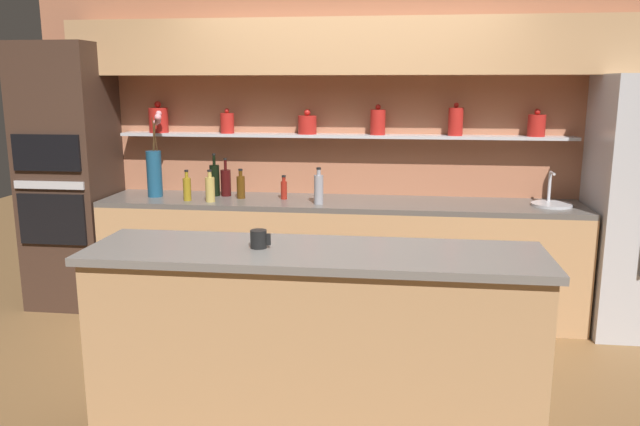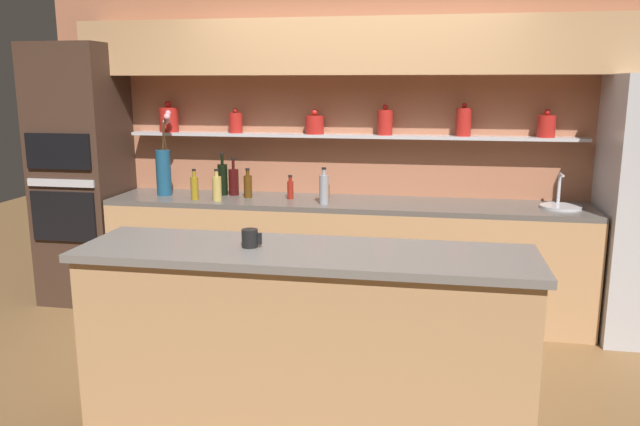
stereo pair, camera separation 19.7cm
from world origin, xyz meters
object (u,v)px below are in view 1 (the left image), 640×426
sink_fixture (552,203)px  bottle_wine_1 (226,182)px  coffee_mug (259,239)px  bottle_sauce_2 (320,190)px  bottle_sauce_7 (284,189)px  oven_tower (70,177)px  bottle_spirit_4 (241,186)px  bottle_wine_6 (215,180)px  bottle_spirit_5 (319,189)px  flower_vase (155,169)px  bottle_spirit_3 (210,189)px  bottle_oil_0 (187,188)px

sink_fixture → bottle_wine_1: 2.54m
sink_fixture → coffee_mug: size_ratio=2.90×
bottle_sauce_2 → bottle_sauce_7: bottle_sauce_7 is taller
oven_tower → bottle_spirit_4: 1.43m
bottle_wine_6 → bottle_spirit_5: bearing=-15.2°
bottle_spirit_5 → bottle_sauce_7: 0.34m
oven_tower → flower_vase: 0.73m
oven_tower → flower_vase: bearing=0.6°
flower_vase → sink_fixture: flower_vase is taller
bottle_spirit_3 → bottle_wine_6: (-0.04, 0.26, 0.03)m
bottle_wine_6 → bottle_oil_0: bearing=-122.5°
bottle_spirit_5 → bottle_sauce_7: bearing=151.4°
bottle_wine_6 → bottle_sauce_7: 0.59m
bottle_oil_0 → coffee_mug: (0.96, -1.70, 0.05)m
bottle_spirit_4 → coffee_mug: (0.57, -1.85, 0.05)m
bottle_wine_6 → bottle_sauce_7: (0.59, -0.08, -0.05)m
sink_fixture → bottle_spirit_5: 1.75m
bottle_spirit_5 → coffee_mug: size_ratio=2.75×
bottle_wine_1 → bottle_spirit_3: (-0.05, -0.27, -0.01)m
bottle_wine_6 → coffee_mug: (0.81, -1.94, 0.01)m
flower_vase → bottle_oil_0: 0.37m
bottle_wine_1 → bottle_oil_0: bearing=-134.7°
bottle_sauce_2 → bottle_wine_6: 0.87m
flower_vase → bottle_spirit_4: flower_vase is taller
bottle_oil_0 → bottle_spirit_3: bearing=-6.8°
bottle_spirit_5 → bottle_spirit_3: bearing=-178.7°
flower_vase → bottle_spirit_3: bearing=-18.4°
bottle_spirit_4 → bottle_wine_6: bearing=160.2°
bottle_oil_0 → bottle_sauce_2: bottle_oil_0 is taller
oven_tower → bottle_spirit_5: bearing=-3.9°
bottle_oil_0 → bottle_sauce_7: 0.75m
oven_tower → bottle_sauce_7: (1.78, 0.02, -0.07)m
bottle_oil_0 → bottle_spirit_5: (1.04, -0.00, 0.02)m
bottle_sauce_2 → coffee_mug: (-0.05, -1.94, 0.08)m
bottle_spirit_5 → bottle_spirit_4: bearing=166.5°
bottle_sauce_7 → coffee_mug: same height
oven_tower → bottle_wine_1: size_ratio=6.95×
bottle_oil_0 → oven_tower: bearing=172.4°
oven_tower → flower_vase: size_ratio=3.11×
bottle_spirit_5 → sink_fixture: bearing=5.1°
bottle_sauce_7 → coffee_mug: (0.22, -1.86, 0.06)m
oven_tower → coffee_mug: (2.00, -1.84, -0.00)m
oven_tower → bottle_wine_6: bearing=4.8°
oven_tower → bottle_oil_0: (1.04, -0.14, -0.05)m
bottle_spirit_3 → bottle_wine_6: bearing=99.0°
bottle_wine_6 → bottle_sauce_2: bearing=0.2°
flower_vase → bottle_wine_6: size_ratio=1.99×
bottle_wine_1 → bottle_wine_6: 0.09m
oven_tower → bottle_sauce_2: (2.05, 0.10, -0.08)m
bottle_spirit_3 → coffee_mug: 1.84m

